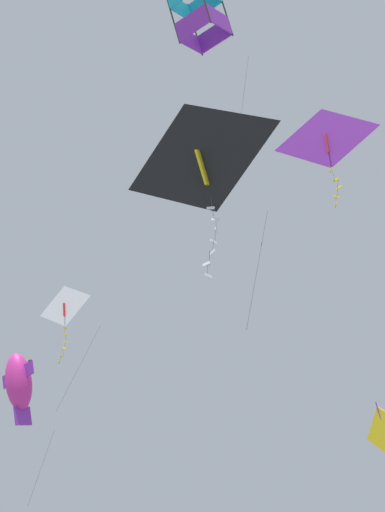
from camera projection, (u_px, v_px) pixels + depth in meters
kite_delta_near_right at (202, 159)px, 16.03m from camera, size 2.84×2.69×5.42m
kite_diamond_mid_left at (385, 432)px, 26.38m from camera, size 0.82×1.80×3.36m
kite_box_highest at (199, 13)px, 21.64m from camera, size 2.72×2.17×7.16m
kite_fish_near_left at (19, 382)px, 24.09m from camera, size 2.15×1.59×5.15m
kite_delta_far_centre at (327, 141)px, 20.12m from camera, size 3.01×2.65×9.13m
kite_delta_low_drifter at (66, 308)px, 30.21m from camera, size 2.20×2.20×5.69m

